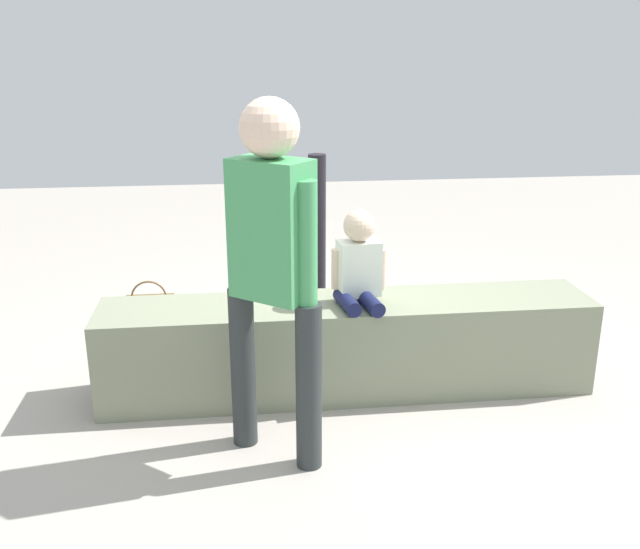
# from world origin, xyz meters

# --- Properties ---
(ground_plane) EXTENTS (12.00, 12.00, 0.00)m
(ground_plane) POSITION_xyz_m (0.00, 0.00, 0.00)
(ground_plane) COLOR #A79F96
(concrete_ledge) EXTENTS (2.56, 0.45, 0.50)m
(concrete_ledge) POSITION_xyz_m (0.00, 0.00, 0.25)
(concrete_ledge) COLOR gray
(concrete_ledge) RESTS_ON ground_plane
(child_seated) EXTENTS (0.28, 0.33, 0.48)m
(child_seated) POSITION_xyz_m (0.05, -0.02, 0.71)
(child_seated) COLOR #141942
(child_seated) RESTS_ON concrete_ledge
(adult_standing) EXTENTS (0.39, 0.35, 1.57)m
(adult_standing) POSITION_xyz_m (-0.41, -0.58, 0.95)
(adult_standing) COLOR #282D2E
(adult_standing) RESTS_ON ground_plane
(cake_plate) EXTENTS (0.22, 0.22, 0.07)m
(cake_plate) POSITION_xyz_m (-0.27, 0.07, 0.52)
(cake_plate) COLOR white
(cake_plate) RESTS_ON concrete_ledge
(gift_bag) EXTENTS (0.19, 0.12, 0.29)m
(gift_bag) POSITION_xyz_m (-0.98, 0.59, 0.13)
(gift_bag) COLOR #B259BF
(gift_bag) RESTS_ON ground_plane
(railing_post) EXTENTS (0.36, 0.36, 1.13)m
(railing_post) POSITION_xyz_m (-0.06, 0.87, 0.43)
(railing_post) COLOR black
(railing_post) RESTS_ON ground_plane
(water_bottle_near_gift) EXTENTS (0.06, 0.06, 0.21)m
(water_bottle_near_gift) POSITION_xyz_m (-0.16, 0.42, 0.10)
(water_bottle_near_gift) COLOR silver
(water_bottle_near_gift) RESTS_ON ground_plane
(water_bottle_far_side) EXTENTS (0.06, 0.06, 0.22)m
(water_bottle_far_side) POSITION_xyz_m (0.93, 0.68, 0.10)
(water_bottle_far_side) COLOR silver
(water_bottle_far_side) RESTS_ON ground_plane
(party_cup_red) EXTENTS (0.08, 0.08, 0.11)m
(party_cup_red) POSITION_xyz_m (0.37, 0.78, 0.05)
(party_cup_red) COLOR red
(party_cup_red) RESTS_ON ground_plane
(cake_box_white) EXTENTS (0.36, 0.33, 0.14)m
(cake_box_white) POSITION_xyz_m (0.58, 0.46, 0.07)
(cake_box_white) COLOR white
(cake_box_white) RESTS_ON ground_plane
(handbag_black_leather) EXTENTS (0.29, 0.15, 0.33)m
(handbag_black_leather) POSITION_xyz_m (-0.50, 0.75, 0.12)
(handbag_black_leather) COLOR black
(handbag_black_leather) RESTS_ON ground_plane
(handbag_brown_canvas) EXTENTS (0.30, 0.14, 0.35)m
(handbag_brown_canvas) POSITION_xyz_m (-1.13, 0.91, 0.13)
(handbag_brown_canvas) COLOR brown
(handbag_brown_canvas) RESTS_ON ground_plane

